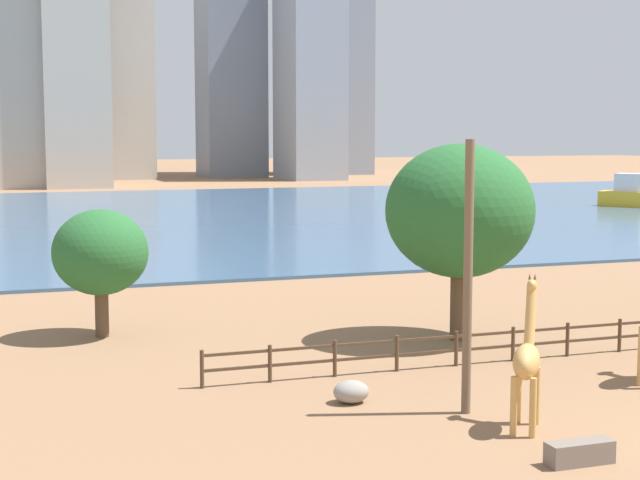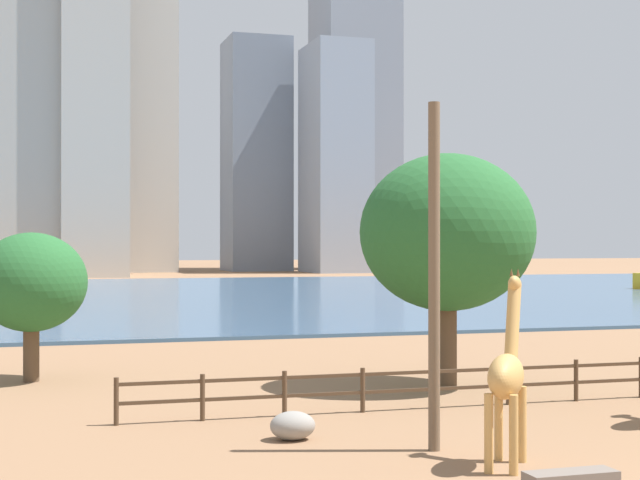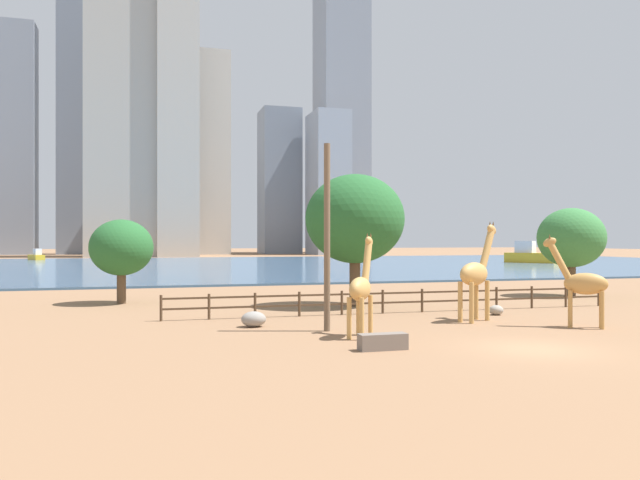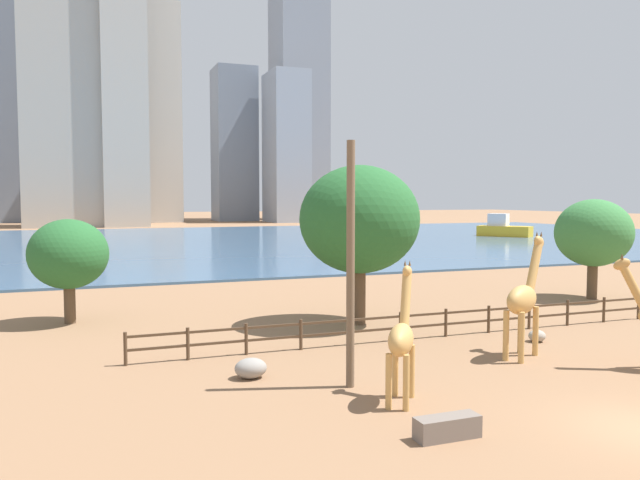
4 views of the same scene
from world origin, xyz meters
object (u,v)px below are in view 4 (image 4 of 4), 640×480
giraffe_young (524,299)px  tree_center_broad (359,220)px  giraffe_tall (402,338)px  tree_right_tall (68,255)px  boulder_by_pole (537,336)px  feeding_trough (447,427)px  utility_pole (351,265)px  boat_ferry (503,229)px  tree_left_large (594,233)px  boulder_near_fence (251,368)px

giraffe_young → tree_center_broad: 9.49m
giraffe_tall → tree_right_tall: bearing=66.8°
boulder_by_pole → feeding_trough: feeding_trough is taller
boulder_by_pole → utility_pole: bearing=-163.3°
boat_ferry → boulder_by_pole: bearing=-71.6°
tree_center_broad → boat_ferry: tree_center_broad is taller
giraffe_tall → utility_pole: 3.04m
giraffe_young → tree_left_large: size_ratio=0.79×
feeding_trough → boat_ferry: 88.82m
tree_left_large → tree_right_tall: size_ratio=1.19×
tree_left_large → giraffe_tall: bearing=-147.1°
giraffe_young → boulder_by_pole: 3.71m
tree_center_broad → utility_pole: bearing=-116.0°
tree_left_large → tree_center_broad: bearing=-173.2°
tree_left_large → giraffe_young: bearing=-142.9°
utility_pole → tree_center_broad: (4.64, 9.53, 1.15)m
utility_pole → boulder_by_pole: (10.44, 3.14, -3.89)m
giraffe_young → tree_center_broad: (-3.44, 8.34, 2.94)m
giraffe_tall → tree_left_large: (20.92, 13.55, 2.15)m
tree_left_large → boat_ferry: tree_left_large is taller
tree_left_large → boat_ferry: 63.01m
utility_pole → boat_ferry: 85.29m
utility_pole → feeding_trough: (0.60, -5.10, -3.85)m
giraffe_tall → boulder_near_fence: 5.87m
giraffe_young → boulder_near_fence: bearing=144.1°
boulder_near_fence → tree_right_tall: (-6.20, 12.77, 3.17)m
giraffe_young → feeding_trough: 9.99m
giraffe_young → tree_right_tall: 22.05m
tree_right_tall → boat_ferry: (64.43, 49.89, -2.08)m
utility_pole → feeding_trough: 6.42m
utility_pole → tree_right_tall: bearing=121.3°
boulder_near_fence → tree_left_large: 26.69m
giraffe_tall → tree_center_broad: (3.76, 11.51, 3.28)m
tree_right_tall → giraffe_young: bearing=-38.7°
giraffe_young → feeding_trough: giraffe_young is taller
boulder_near_fence → boulder_by_pole: boulder_near_fence is taller
tree_left_large → tree_right_tall: tree_left_large is taller
giraffe_tall → tree_center_broad: bearing=18.2°
tree_center_broad → giraffe_tall: bearing=-108.1°
tree_left_large → tree_right_tall: 31.09m
giraffe_young → feeding_trough: bearing=-170.7°
giraffe_young → boulder_near_fence: 11.21m
boulder_near_fence → boat_ferry: boat_ferry is taller
boulder_near_fence → feeding_trough: 8.08m
boulder_near_fence → boat_ferry: 85.55m
feeding_trough → boat_ferry: boat_ferry is taller
giraffe_tall → feeding_trough: 3.57m
feeding_trough → tree_left_large: (21.20, 16.67, 3.87)m
tree_left_large → boat_ferry: bearing=57.8°
giraffe_young → tree_right_tall: bearing=110.6°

